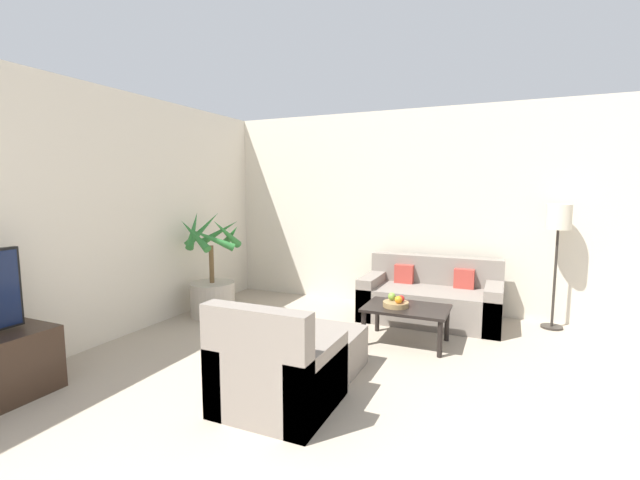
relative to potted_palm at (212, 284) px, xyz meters
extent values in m
cube|color=beige|center=(2.99, 1.47, 0.93)|extent=(8.42, 0.06, 2.70)
cube|color=beige|center=(-0.45, -1.55, 0.93)|extent=(0.06, 7.60, 2.70)
cylinder|color=#ADA393|center=(0.00, 0.00, -0.20)|extent=(0.57, 0.57, 0.43)
cylinder|color=brown|center=(0.00, 0.00, 0.26)|extent=(0.06, 0.06, 0.48)
cone|color=#2D7533|center=(0.24, 0.00, 0.67)|extent=(0.10, 0.55, 0.42)
cone|color=#2D7533|center=(0.17, 0.21, 0.63)|extent=(0.52, 0.44, 0.35)
cone|color=#2D7533|center=(-0.06, 0.25, 0.65)|extent=(0.58, 0.22, 0.38)
cone|color=#2D7533|center=(-0.20, 0.10, 0.70)|extent=(0.31, 0.50, 0.47)
cone|color=#2D7533|center=(-0.20, -0.09, 0.70)|extent=(0.31, 0.49, 0.49)
cone|color=#2D7533|center=(-0.06, -0.24, 0.66)|extent=(0.56, 0.22, 0.41)
cone|color=#2D7533|center=(0.17, -0.21, 0.62)|extent=(0.52, 0.44, 0.34)
cube|color=gray|center=(2.62, 0.88, -0.21)|extent=(1.67, 0.82, 0.41)
cube|color=gray|center=(2.62, 1.22, 0.17)|extent=(1.67, 0.16, 0.36)
cube|color=gray|center=(1.89, 0.88, -0.15)|extent=(0.20, 0.82, 0.53)
cube|color=gray|center=(3.36, 0.88, -0.15)|extent=(0.20, 0.82, 0.53)
cube|color=#B23D33|center=(2.25, 1.10, 0.11)|extent=(0.24, 0.12, 0.24)
cube|color=#B23D33|center=(3.00, 1.10, 0.11)|extent=(0.24, 0.12, 0.24)
cylinder|color=#2D2823|center=(4.00, 1.21, -0.41)|extent=(0.24, 0.24, 0.03)
cylinder|color=#2D2823|center=(4.00, 1.21, 0.18)|extent=(0.03, 0.03, 1.15)
cylinder|color=beige|center=(4.00, 1.21, 0.90)|extent=(0.27, 0.27, 0.29)
cylinder|color=black|center=(2.13, -0.24, -0.24)|extent=(0.05, 0.05, 0.37)
cylinder|color=black|center=(2.91, -0.24, -0.24)|extent=(0.05, 0.05, 0.37)
cylinder|color=black|center=(2.13, 0.27, -0.24)|extent=(0.05, 0.05, 0.37)
cylinder|color=black|center=(2.91, 0.27, -0.24)|extent=(0.05, 0.05, 0.37)
cube|color=black|center=(2.52, 0.02, -0.04)|extent=(0.87, 0.60, 0.03)
cylinder|color=#997A4C|center=(2.42, -0.02, 0.01)|extent=(0.27, 0.27, 0.05)
sphere|color=red|center=(2.47, 0.00, 0.07)|extent=(0.07, 0.07, 0.07)
sphere|color=olive|center=(2.36, 0.02, 0.07)|extent=(0.08, 0.08, 0.08)
sphere|color=orange|center=(2.46, -0.08, 0.07)|extent=(0.08, 0.08, 0.08)
cube|color=gray|center=(1.94, -1.69, -0.21)|extent=(0.81, 0.79, 0.42)
cube|color=gray|center=(1.94, -2.01, 0.22)|extent=(0.81, 0.16, 0.42)
cube|color=gray|center=(1.61, -1.69, -0.16)|extent=(0.16, 0.79, 0.52)
cube|color=gray|center=(2.27, -1.69, -0.16)|extent=(0.16, 0.79, 0.52)
cube|color=gray|center=(2.01, -0.92, -0.24)|extent=(0.59, 0.55, 0.37)
camera|label=1|loc=(3.47, -4.39, 1.23)|focal=24.00mm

